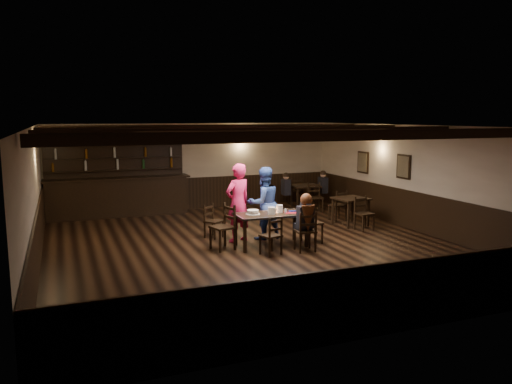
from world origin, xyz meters
name	(u,v)px	position (x,y,z in m)	size (l,w,h in m)	color
ground	(253,246)	(0.00, 0.00, 0.00)	(10.00, 10.00, 0.00)	black
room_shell	(253,169)	(0.01, 0.04, 1.75)	(9.02, 10.02, 2.71)	beige
dining_table	(271,217)	(0.37, -0.15, 0.67)	(1.61, 0.84, 0.75)	black
chair_near_left	(273,233)	(0.12, -0.87, 0.48)	(0.48, 0.46, 0.82)	black
chair_near_right	(307,228)	(0.90, -0.89, 0.52)	(0.45, 0.43, 0.89)	black
chair_end_left	(226,223)	(-0.65, 0.00, 0.59)	(0.55, 0.57, 1.01)	black
chair_end_right	(309,219)	(1.31, -0.19, 0.55)	(0.44, 0.46, 0.94)	black
chair_far_pushed	(211,218)	(-0.64, 1.14, 0.47)	(0.52, 0.51, 0.81)	black
woman_pink	(238,203)	(-0.17, 0.53, 0.92)	(0.67, 0.44, 1.84)	#FD2862
man_blue	(264,203)	(0.49, 0.56, 0.87)	(0.84, 0.66, 1.73)	navy
seated_person	(306,213)	(0.90, -0.83, 0.84)	(0.35, 0.52, 0.84)	black
cake	(253,212)	(-0.04, -0.09, 0.80)	(0.32, 0.32, 0.10)	white
plate_stack_a	(272,211)	(0.37, -0.22, 0.83)	(0.17, 0.17, 0.16)	white
plate_stack_b	(280,209)	(0.61, -0.11, 0.84)	(0.15, 0.15, 0.18)	white
tea_light	(273,211)	(0.47, -0.04, 0.78)	(0.05, 0.05, 0.06)	#A5A8AD
salt_shaker	(285,211)	(0.70, -0.21, 0.80)	(0.04, 0.04, 0.10)	silver
pepper_shaker	(288,211)	(0.75, -0.24, 0.80)	(0.04, 0.04, 0.10)	#A5A8AD
drink_glass	(281,210)	(0.65, -0.08, 0.80)	(0.06, 0.06, 0.10)	silver
menu_red	(292,212)	(0.86, -0.22, 0.75)	(0.32, 0.23, 0.00)	maroon
menu_blue	(293,211)	(0.96, -0.10, 0.75)	(0.31, 0.21, 0.00)	#0E164A
bar_counter	(118,191)	(-2.45, 4.72, 0.73)	(4.19, 0.70, 2.20)	black
back_table_a	(351,201)	(3.24, 1.09, 0.65)	(0.90, 0.90, 0.75)	black
back_table_b	(305,188)	(3.24, 3.76, 0.65)	(0.98, 0.98, 0.75)	black
bg_patron_left	(286,184)	(2.59, 3.81, 0.82)	(0.23, 0.35, 0.71)	black
bg_patron_right	(323,182)	(3.86, 3.73, 0.83)	(0.24, 0.37, 0.73)	black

